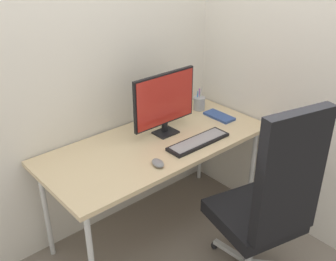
% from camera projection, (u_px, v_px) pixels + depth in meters
% --- Properties ---
extents(ground_plane, '(8.00, 8.00, 0.00)m').
position_uv_depth(ground_plane, '(158.00, 228.00, 3.00)').
color(ground_plane, slate).
extents(wall_back, '(2.77, 0.04, 2.80)m').
position_uv_depth(wall_back, '(118.00, 33.00, 2.62)').
color(wall_back, silver).
rests_on(wall_back, ground_plane).
extents(wall_side_right, '(0.04, 1.90, 2.80)m').
position_uv_depth(wall_side_right, '(263.00, 29.00, 2.73)').
color(wall_side_right, silver).
rests_on(wall_side_right, ground_plane).
extents(desk, '(1.58, 0.71, 0.74)m').
position_uv_depth(desk, '(157.00, 148.00, 2.69)').
color(desk, '#D1B78C').
rests_on(desk, ground_plane).
extents(office_chair, '(0.58, 0.62, 1.25)m').
position_uv_depth(office_chair, '(270.00, 201.00, 2.26)').
color(office_chair, black).
rests_on(office_chair, ground_plane).
extents(monitor, '(0.50, 0.13, 0.43)m').
position_uv_depth(monitor, '(165.00, 101.00, 2.67)').
color(monitor, black).
rests_on(monitor, desk).
extents(keyboard, '(0.47, 0.14, 0.02)m').
position_uv_depth(keyboard, '(198.00, 142.00, 2.64)').
color(keyboard, black).
rests_on(keyboard, desk).
extents(mouse, '(0.09, 0.12, 0.03)m').
position_uv_depth(mouse, '(158.00, 163.00, 2.40)').
color(mouse, slate).
rests_on(mouse, desk).
extents(pen_holder, '(0.09, 0.09, 0.19)m').
position_uv_depth(pen_holder, '(199.00, 103.00, 3.12)').
color(pen_holder, '#9EA0A5').
rests_on(pen_holder, desk).
extents(notebook, '(0.11, 0.24, 0.02)m').
position_uv_depth(notebook, '(219.00, 116.00, 3.00)').
color(notebook, '#334C8C').
rests_on(notebook, desk).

